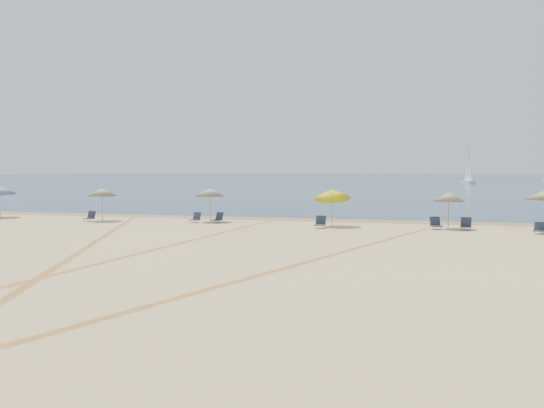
# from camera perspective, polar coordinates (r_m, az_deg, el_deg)

# --- Properties ---
(ground) EXTENTS (160.00, 160.00, 0.00)m
(ground) POSITION_cam_1_polar(r_m,az_deg,el_deg) (18.74, -15.91, -7.56)
(ground) COLOR tan
(ground) RESTS_ON ground
(ocean) EXTENTS (500.00, 500.00, 0.00)m
(ocean) POSITION_cam_1_polar(r_m,az_deg,el_deg) (241.01, 12.52, 2.54)
(ocean) COLOR #0C2151
(ocean) RESTS_ON ground
(wet_sand) EXTENTS (500.00, 500.00, 0.00)m
(wet_sand) POSITION_cam_1_polar(r_m,az_deg,el_deg) (41.06, 1.42, -1.48)
(wet_sand) COLOR olive
(wet_sand) RESTS_ON ground
(umbrella_0) EXTENTS (2.31, 2.34, 2.33)m
(umbrella_0) POSITION_cam_1_polar(r_m,az_deg,el_deg) (46.87, -25.29, 1.22)
(umbrella_0) COLOR gray
(umbrella_0) RESTS_ON ground
(umbrella_1) EXTENTS (2.02, 2.02, 2.31)m
(umbrella_1) POSITION_cam_1_polar(r_m,az_deg,el_deg) (41.21, -16.45, 1.13)
(umbrella_1) COLOR gray
(umbrella_1) RESTS_ON ground
(umbrella_2) EXTENTS (2.01, 2.01, 2.32)m
(umbrella_2) POSITION_cam_1_polar(r_m,az_deg,el_deg) (39.09, -6.14, 1.16)
(umbrella_2) COLOR gray
(umbrella_2) RESTS_ON ground
(umbrella_3) EXTENTS (2.30, 2.37, 2.53)m
(umbrella_3) POSITION_cam_1_polar(r_m,az_deg,el_deg) (35.95, 5.97, 1.00)
(umbrella_3) COLOR gray
(umbrella_3) RESTS_ON ground
(umbrella_4) EXTENTS (1.88, 1.88, 2.24)m
(umbrella_4) POSITION_cam_1_polar(r_m,az_deg,el_deg) (35.87, 17.04, 0.69)
(umbrella_4) COLOR gray
(umbrella_4) RESTS_ON ground
(chair_1) EXTENTS (0.63, 0.72, 0.69)m
(chair_1) POSITION_cam_1_polar(r_m,az_deg,el_deg) (41.16, -17.51, -1.21)
(chair_1) COLOR #1A212D
(chair_1) RESTS_ON ground
(chair_2) EXTENTS (0.69, 0.76, 0.68)m
(chair_2) POSITION_cam_1_polar(r_m,az_deg,el_deg) (38.62, -7.53, -1.38)
(chair_2) COLOR #1A212D
(chair_2) RESTS_ON ground
(chair_3) EXTENTS (0.79, 0.84, 0.69)m
(chair_3) POSITION_cam_1_polar(r_m,az_deg,el_deg) (38.26, -5.35, -1.40)
(chair_3) COLOR #1A212D
(chair_3) RESTS_ON ground
(chair_4) EXTENTS (0.63, 0.73, 0.74)m
(chair_4) POSITION_cam_1_polar(r_m,az_deg,el_deg) (34.84, 4.80, -1.85)
(chair_4) COLOR #1A212D
(chair_4) RESTS_ON ground
(chair_5) EXTENTS (0.79, 0.86, 0.73)m
(chair_5) POSITION_cam_1_polar(r_m,az_deg,el_deg) (35.38, 15.87, -1.89)
(chair_5) COLOR #1A212D
(chair_5) RESTS_ON ground
(chair_6) EXTENTS (0.66, 0.76, 0.73)m
(chair_6) POSITION_cam_1_polar(r_m,az_deg,el_deg) (35.46, 18.59, -1.92)
(chair_6) COLOR #1A212D
(chair_6) RESTS_ON ground
(chair_7) EXTENTS (0.70, 0.76, 0.64)m
(chair_7) POSITION_cam_1_polar(r_m,az_deg,el_deg) (34.81, 24.84, -2.23)
(chair_7) COLOR #1A212D
(chair_7) RESTS_ON ground
(sailboat_1) EXTENTS (3.26, 6.31, 9.12)m
(sailboat_1) POSITION_cam_1_polar(r_m,az_deg,el_deg) (153.98, 18.80, 2.99)
(sailboat_1) COLOR white
(sailboat_1) RESTS_ON ocean
(tire_tracks) EXTENTS (47.56, 39.68, 0.00)m
(tire_tracks) POSITION_cam_1_polar(r_m,az_deg,el_deg) (26.83, -7.80, -4.14)
(tire_tracks) COLOR tan
(tire_tracks) RESTS_ON ground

